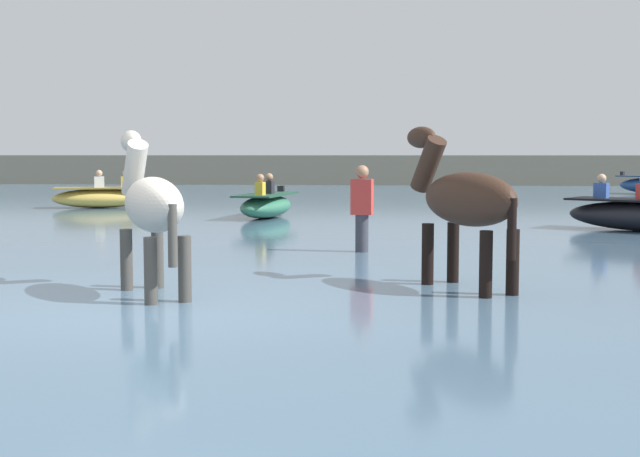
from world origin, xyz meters
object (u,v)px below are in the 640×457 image
object	(u,v)px
boat_near_starboard	(266,205)
boat_distant_east	(100,197)
horse_lead_pinto	(151,209)
horse_trailing_dark_bay	(465,203)
person_wading_mid	(362,215)

from	to	relation	value
boat_near_starboard	boat_distant_east	bearing A→B (deg)	147.62
horse_lead_pinto	horse_trailing_dark_bay	size ratio (longest dim) A/B	0.97
horse_lead_pinto	boat_near_starboard	world-z (taller)	horse_lead_pinto
boat_near_starboard	horse_lead_pinto	bearing A→B (deg)	-87.72
horse_trailing_dark_bay	person_wading_mid	distance (m)	3.74
boat_near_starboard	horse_trailing_dark_bay	bearing A→B (deg)	-70.04
horse_lead_pinto	boat_near_starboard	bearing A→B (deg)	92.28
horse_lead_pinto	person_wading_mid	world-z (taller)	horse_lead_pinto
horse_trailing_dark_bay	horse_lead_pinto	bearing A→B (deg)	-167.86
horse_lead_pinto	boat_near_starboard	xyz separation A→B (m)	(-0.44, 11.08, -0.62)
horse_trailing_dark_bay	boat_distant_east	size ratio (longest dim) A/B	0.78
boat_distant_east	boat_near_starboard	world-z (taller)	boat_distant_east
horse_trailing_dark_bay	person_wading_mid	bearing A→B (deg)	109.88
boat_near_starboard	person_wading_mid	bearing A→B (deg)	-69.99
person_wading_mid	horse_lead_pinto	bearing A→B (deg)	-116.04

